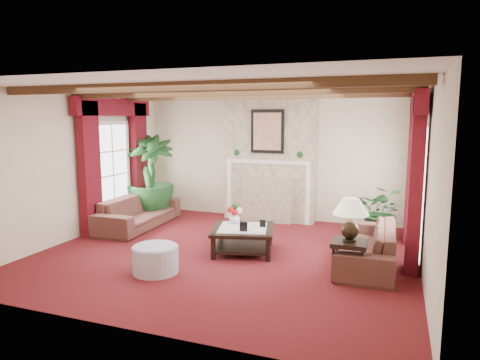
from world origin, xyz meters
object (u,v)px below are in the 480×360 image
at_px(coffee_table, 243,240).
at_px(ottoman, 155,259).
at_px(sofa_right, 367,238).
at_px(sofa_left, 139,207).
at_px(side_table, 349,260).
at_px(potted_palm, 151,195).

xyz_separation_m(coffee_table, ottoman, (-0.87, -1.35, -0.01)).
bearing_deg(sofa_right, coffee_table, -88.14).
relative_size(sofa_left, ottoman, 3.28).
height_order(coffee_table, ottoman, coffee_table).
bearing_deg(sofa_left, ottoman, -143.87).
height_order(sofa_left, side_table, sofa_left).
xyz_separation_m(potted_palm, coffee_table, (2.75, -1.55, -0.32)).
bearing_deg(side_table, ottoman, -165.59).
bearing_deg(side_table, potted_palm, 154.03).
distance_m(sofa_left, coffee_table, 2.72).
distance_m(side_table, ottoman, 2.76).
bearing_deg(sofa_left, sofa_right, -100.95).
xyz_separation_m(coffee_table, side_table, (1.81, -0.67, 0.07)).
bearing_deg(potted_palm, ottoman, -57.12).
bearing_deg(coffee_table, side_table, -34.84).
bearing_deg(sofa_right, sofa_left, -100.10).
bearing_deg(side_table, sofa_left, 161.30).
relative_size(side_table, ottoman, 0.84).
relative_size(sofa_right, side_table, 3.74).
height_order(potted_palm, side_table, potted_palm).
bearing_deg(side_table, coffee_table, 159.74).
bearing_deg(ottoman, coffee_table, 57.29).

